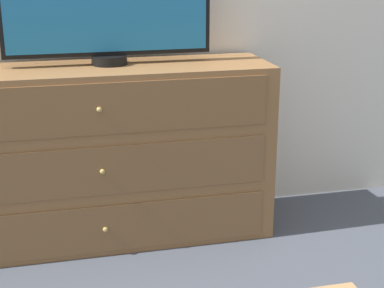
% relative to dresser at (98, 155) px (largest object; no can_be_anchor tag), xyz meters
% --- Properties ---
extents(ground_plane, '(12.00, 12.00, 0.00)m').
position_rel_dresser_xyz_m(ground_plane, '(0.03, 0.24, -0.42)').
color(ground_plane, '#474C56').
extents(dresser, '(1.62, 0.44, 0.84)m').
position_rel_dresser_xyz_m(dresser, '(0.00, 0.00, 0.00)').
color(dresser, olive).
rests_on(dresser, ground_plane).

